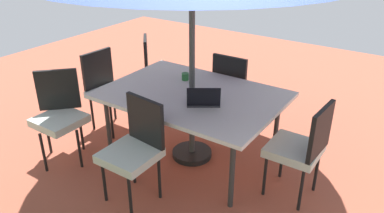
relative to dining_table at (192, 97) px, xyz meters
name	(u,v)px	position (x,y,z in m)	size (l,w,h in m)	color
ground_plane	(192,156)	(0.00, 0.00, -0.73)	(10.00, 10.00, 0.02)	#9E4C38
dining_table	(192,97)	(0.00, 0.00, 0.00)	(1.83, 1.30, 0.77)	white
chair_west	(301,146)	(-1.20, 0.01, -0.17)	(0.47, 0.46, 0.98)	silver
chair_north	(135,147)	(0.04, 0.86, -0.17)	(0.47, 0.48, 0.98)	silver
chair_northeast	(59,113)	(1.16, 0.80, -0.17)	(0.59, 0.59, 0.98)	silver
chair_southeast	(157,67)	(1.17, -0.86, -0.17)	(0.59, 0.58, 0.98)	silver
chair_south	(234,87)	(-0.04, -0.86, -0.17)	(0.46, 0.46, 0.98)	silver
chair_east	(107,87)	(1.24, 0.03, -0.17)	(0.47, 0.46, 0.98)	silver
laptop	(203,100)	(-0.25, 0.16, 0.09)	(0.40, 0.38, 0.21)	#2D2D33
cup	(185,77)	(0.27, -0.26, 0.09)	(0.08, 0.08, 0.08)	#286B33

